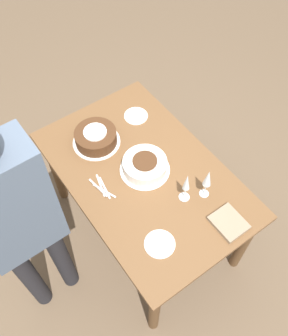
{
  "coord_description": "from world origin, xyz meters",
  "views": [
    {
      "loc": [
        1.07,
        -0.77,
        2.72
      ],
      "look_at": [
        0.0,
        0.0,
        0.82
      ],
      "focal_mm": 40.0,
      "sensor_mm": 36.0,
      "label": 1
    }
  ],
  "objects_px": {
    "person_cutting": "(17,220)",
    "wine_glass_far": "(187,184)",
    "cake_center_white": "(145,165)",
    "cake_front_chocolate": "(96,137)",
    "wine_glass_near": "(208,179)"
  },
  "relations": [
    {
      "from": "cake_center_white",
      "to": "wine_glass_far",
      "type": "bearing_deg",
      "value": 13.89
    },
    {
      "from": "cake_front_chocolate",
      "to": "person_cutting",
      "type": "bearing_deg",
      "value": -58.34
    },
    {
      "from": "cake_front_chocolate",
      "to": "person_cutting",
      "type": "distance_m",
      "value": 0.83
    },
    {
      "from": "wine_glass_far",
      "to": "cake_center_white",
      "type": "bearing_deg",
      "value": -166.11
    },
    {
      "from": "wine_glass_near",
      "to": "wine_glass_far",
      "type": "height_order",
      "value": "wine_glass_near"
    },
    {
      "from": "wine_glass_far",
      "to": "cake_front_chocolate",
      "type": "bearing_deg",
      "value": -162.9
    },
    {
      "from": "wine_glass_near",
      "to": "person_cutting",
      "type": "distance_m",
      "value": 1.05
    },
    {
      "from": "cake_center_white",
      "to": "person_cutting",
      "type": "xyz_separation_m",
      "value": [
        0.05,
        -0.81,
        0.26
      ]
    },
    {
      "from": "wine_glass_near",
      "to": "person_cutting",
      "type": "relative_size",
      "value": 0.14
    },
    {
      "from": "cake_front_chocolate",
      "to": "wine_glass_near",
      "type": "distance_m",
      "value": 0.8
    },
    {
      "from": "person_cutting",
      "to": "wine_glass_far",
      "type": "bearing_deg",
      "value": -16.98
    },
    {
      "from": "cake_center_white",
      "to": "person_cutting",
      "type": "height_order",
      "value": "person_cutting"
    },
    {
      "from": "wine_glass_near",
      "to": "wine_glass_far",
      "type": "bearing_deg",
      "value": -114.3
    },
    {
      "from": "cake_center_white",
      "to": "cake_front_chocolate",
      "type": "bearing_deg",
      "value": -160.34
    },
    {
      "from": "cake_center_white",
      "to": "wine_glass_far",
      "type": "distance_m",
      "value": 0.33
    }
  ]
}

